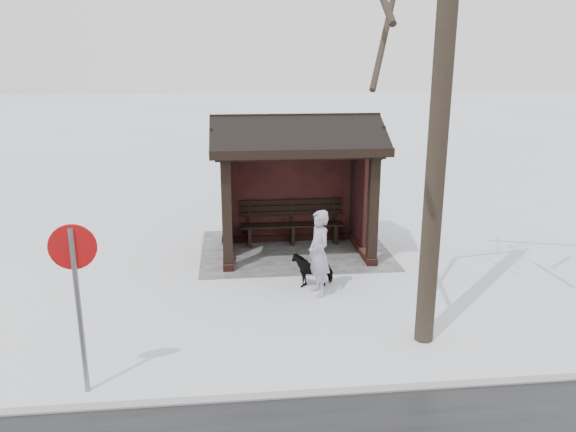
{
  "coord_description": "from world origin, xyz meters",
  "views": [
    {
      "loc": [
        1.43,
        11.8,
        4.21
      ],
      "look_at": [
        0.25,
        0.8,
        1.09
      ],
      "focal_mm": 35.0,
      "sensor_mm": 36.0,
      "label": 1
    }
  ],
  "objects_px": {
    "pedestrian": "(319,253)",
    "road_sign": "(75,273)",
    "bus_shelter": "(295,156)",
    "dog": "(313,269)"
  },
  "relations": [
    {
      "from": "bus_shelter",
      "to": "dog",
      "type": "relative_size",
      "value": 4.73
    },
    {
      "from": "bus_shelter",
      "to": "dog",
      "type": "distance_m",
      "value": 2.73
    },
    {
      "from": "bus_shelter",
      "to": "road_sign",
      "type": "relative_size",
      "value": 1.58
    },
    {
      "from": "bus_shelter",
      "to": "pedestrian",
      "type": "distance_m",
      "value": 2.82
    },
    {
      "from": "bus_shelter",
      "to": "road_sign",
      "type": "bearing_deg",
      "value": 57.27
    },
    {
      "from": "bus_shelter",
      "to": "road_sign",
      "type": "xyz_separation_m",
      "value": [
        3.36,
        5.23,
        -0.52
      ]
    },
    {
      "from": "bus_shelter",
      "to": "pedestrian",
      "type": "bearing_deg",
      "value": 93.42
    },
    {
      "from": "pedestrian",
      "to": "road_sign",
      "type": "xyz_separation_m",
      "value": [
        3.51,
        2.76,
        0.85
      ]
    },
    {
      "from": "pedestrian",
      "to": "road_sign",
      "type": "distance_m",
      "value": 4.54
    },
    {
      "from": "bus_shelter",
      "to": "pedestrian",
      "type": "xyz_separation_m",
      "value": [
        -0.15,
        2.47,
        -1.36
      ]
    }
  ]
}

